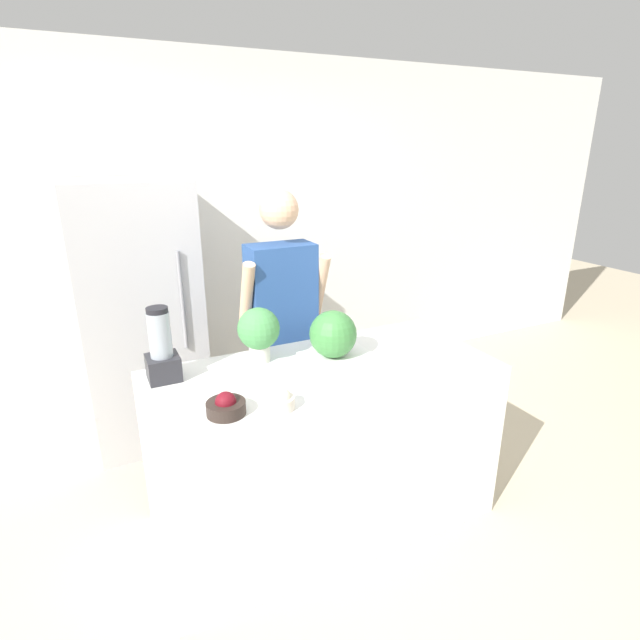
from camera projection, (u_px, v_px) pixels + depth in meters
ground_plane at (359, 565)px, 2.47m from camera, size 14.00×14.00×0.00m
wall_back at (223, 236)px, 3.83m from camera, size 8.00×0.06×2.60m
counter_island at (323, 446)px, 2.65m from camera, size 1.74×0.79×0.90m
refrigerator at (140, 316)px, 3.33m from camera, size 0.74×0.73×1.76m
person at (282, 328)px, 3.07m from camera, size 0.54×0.27×1.73m
cutting_board at (337, 356)px, 2.64m from camera, size 0.36×0.26×0.01m
watermelon at (333, 334)px, 2.58m from camera, size 0.25×0.25×0.25m
bowl_cherries at (226, 406)px, 2.08m from camera, size 0.17×0.17×0.10m
bowl_cream at (281, 400)px, 2.12m from camera, size 0.12×0.12×0.10m
blender at (162, 351)px, 2.35m from camera, size 0.15×0.15×0.36m
potted_plant at (259, 331)px, 2.54m from camera, size 0.22×0.22×0.29m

